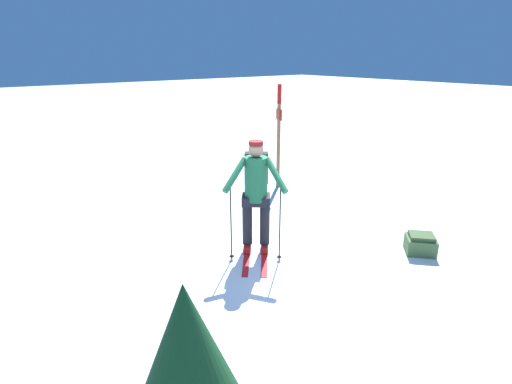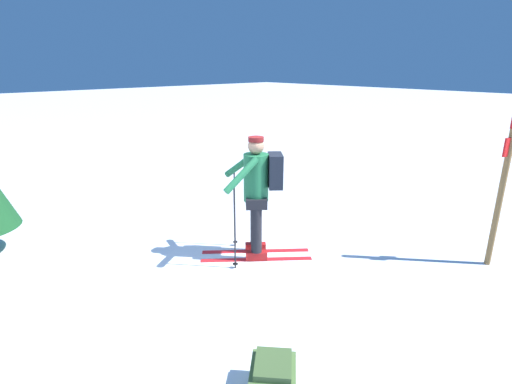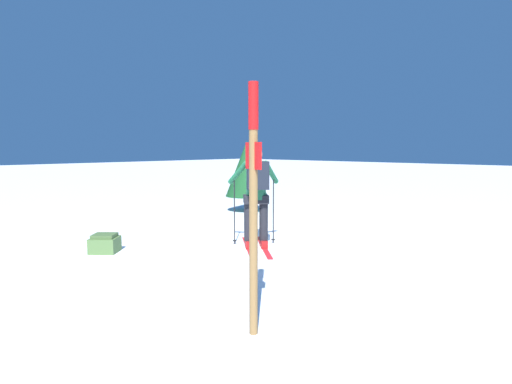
% 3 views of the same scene
% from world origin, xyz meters
% --- Properties ---
extents(ground_plane, '(80.00, 80.00, 0.00)m').
position_xyz_m(ground_plane, '(0.00, 0.00, 0.00)').
color(ground_plane, white).
extents(skier, '(1.29, 1.44, 1.74)m').
position_xyz_m(skier, '(0.10, 0.61, 1.02)').
color(skier, red).
rests_on(skier, ground_plane).
extents(dropped_backpack, '(0.57, 0.57, 0.31)m').
position_xyz_m(dropped_backpack, '(2.02, -1.03, 0.15)').
color(dropped_backpack, '#4C6B38').
rests_on(dropped_backpack, ground_plane).
extents(trail_marker, '(0.09, 0.24, 2.30)m').
position_xyz_m(trail_marker, '(2.46, 2.78, 1.36)').
color(trail_marker, olive).
rests_on(trail_marker, ground_plane).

